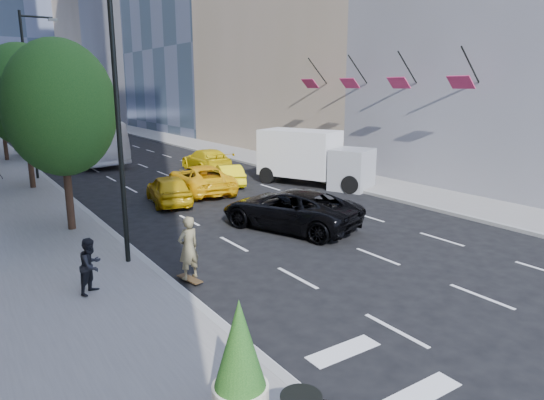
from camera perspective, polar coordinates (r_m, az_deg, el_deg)
ground at (r=16.76m, az=9.90°, el=-7.21°), size 160.00×160.00×0.00m
sidewalk_right at (r=46.63m, az=-6.91°, el=6.06°), size 4.00×120.00×0.15m
lamp_near at (r=15.94m, az=-17.29°, el=12.72°), size 2.13×0.22×10.00m
lamp_far at (r=33.57m, az=-26.51°, el=11.89°), size 2.13×0.22×10.00m
tree_near at (r=20.61m, az=-23.63°, el=9.85°), size 4.20×4.20×7.46m
tree_mid at (r=30.48m, az=-27.27°, el=10.88°), size 4.50×4.50×7.99m
tree_far at (r=43.42m, az=-29.36°, el=10.00°), size 3.90×3.90×6.92m
traffic_signal at (r=51.47m, az=-29.23°, el=9.82°), size 2.48×0.53×5.20m
facade_flags at (r=30.33m, az=11.97°, el=13.67°), size 1.85×13.30×2.05m
skateboarder at (r=14.76m, az=-9.78°, el=-6.06°), size 0.78×0.60×1.93m
black_sedan_lincoln at (r=20.14m, az=2.12°, el=-1.06°), size 4.75×6.56×1.66m
black_sedan_mercedes at (r=21.14m, az=2.51°, el=-0.82°), size 3.12×4.98×1.35m
taxi_a at (r=24.97m, az=-12.06°, el=1.26°), size 2.57×4.64×1.49m
taxi_b at (r=29.23m, az=-5.16°, el=2.98°), size 2.39×4.04×1.26m
taxi_c at (r=27.29m, az=-8.39°, el=2.47°), size 3.26×5.84×1.54m
taxi_d at (r=34.22m, az=-7.70°, el=4.67°), size 2.67×5.59×1.57m
city_bus at (r=41.27m, az=-23.01°, el=6.63°), size 6.24×13.39×3.63m
box_truck at (r=29.17m, az=4.81°, el=4.99°), size 4.95×7.17×3.24m
pedestrian_a at (r=14.46m, az=-20.53°, el=-7.23°), size 0.98×0.96×1.59m
planter_shrub at (r=8.49m, az=-3.79°, el=-19.07°), size 0.97×0.97×2.32m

